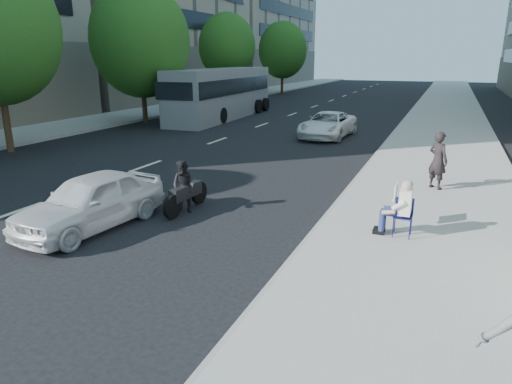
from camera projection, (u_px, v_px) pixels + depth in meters
The scene contains 13 objects.
ground at pixel (181, 293), 8.14m from camera, with size 160.00×160.00×0.00m, color black.
near_sidewalk at pixel (444, 134), 24.34m from camera, with size 5.00×120.00×0.15m, color gray.
far_sidewalk at pixel (127, 116), 32.01m from camera, with size 4.50×120.00×0.15m, color gray.
tree_far_c at pixel (140, 40), 27.70m from camera, with size 6.00×6.00×8.47m.
tree_far_d at pixel (227, 47), 38.36m from camera, with size 4.80×4.80×7.65m.
tree_far_e at pixel (283, 50), 50.77m from camera, with size 5.40×5.40×7.89m.
seated_protester at pixel (399, 204), 10.21m from camera, with size 0.83×1.12×1.31m.
pedestrian_woman at pixel (438, 160), 13.85m from camera, with size 0.64×0.42×1.76m, color black.
white_sedan_near at pixel (91, 201), 11.10m from camera, with size 1.61×4.00×1.36m, color silver.
white_sedan_mid at pixel (192, 112), 29.64m from camera, with size 1.29×3.70×1.22m, color white.
white_sedan_far at pixel (328, 125), 23.83m from camera, with size 2.16×4.68×1.30m, color white.
motorcycle at pixel (184, 189), 12.28m from camera, with size 0.73×2.05×1.42m.
bus at pixel (222, 94), 31.12m from camera, with size 3.02×12.14×3.30m.
Camera 1 is at (4.06, -6.21, 4.05)m, focal length 32.00 mm.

